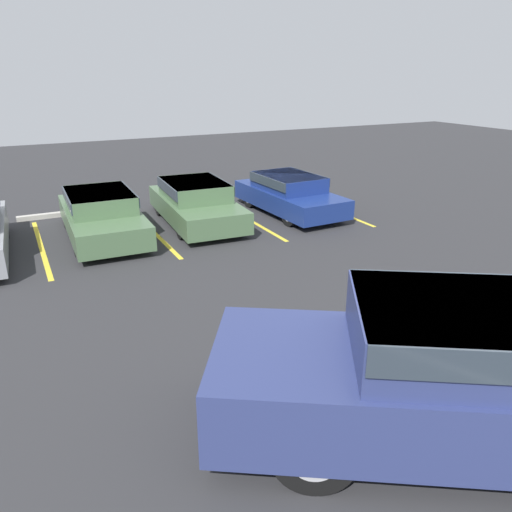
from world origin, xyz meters
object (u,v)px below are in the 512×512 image
Objects in this scene: parked_sedan_d at (289,193)px; wheel_stop_curb at (46,216)px; parked_sedan_b at (101,213)px; pickup_truck at (472,378)px; parked_sedan_c at (196,201)px.

parked_sedan_d reaches higher than wheel_stop_curb.
parked_sedan_b reaches higher than parked_sedan_d.
wheel_stop_curb is at bearing -114.18° from parked_sedan_d.
pickup_truck reaches higher than parked_sedan_c.
parked_sedan_d is (5.78, -0.18, -0.01)m from parked_sedan_b.
pickup_truck is 10.64m from parked_sedan_d.
parked_sedan_c is 1.05× the size of parked_sedan_d.
parked_sedan_b is 2.73m from parked_sedan_c.
parked_sedan_b is 5.78m from parked_sedan_d.
wheel_stop_curb is (-3.59, 12.88, -0.85)m from pickup_truck.
parked_sedan_d is at bearing 103.07° from pickup_truck.
parked_sedan_c is at bearing -32.77° from wheel_stop_curb.
parked_sedan_c is (0.38, 10.33, -0.26)m from pickup_truck.
pickup_truck is 1.46× the size of parked_sedan_d.
parked_sedan_b is at bearing -94.09° from parked_sedan_d.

